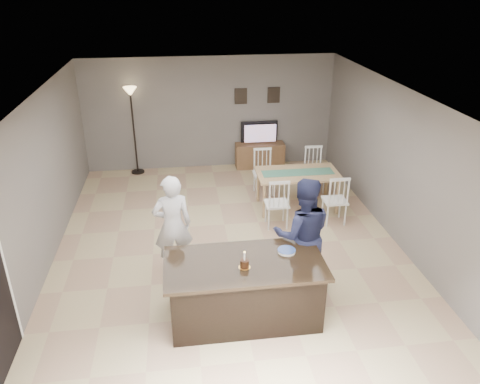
{
  "coord_description": "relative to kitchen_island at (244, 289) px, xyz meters",
  "views": [
    {
      "loc": [
        -0.77,
        -7.0,
        4.39
      ],
      "look_at": [
        0.14,
        -0.3,
        1.23
      ],
      "focal_mm": 35.0,
      "sensor_mm": 36.0,
      "label": 1
    }
  ],
  "objects": [
    {
      "name": "floor",
      "position": [
        0.0,
        1.8,
        -0.45
      ],
      "size": [
        8.0,
        8.0,
        0.0
      ],
      "primitive_type": "plane",
      "color": "tan",
      "rests_on": "ground"
    },
    {
      "name": "room_shell",
      "position": [
        0.0,
        1.8,
        1.22
      ],
      "size": [
        8.0,
        8.0,
        8.0
      ],
      "color": "slate",
      "rests_on": "floor"
    },
    {
      "name": "kitchen_island",
      "position": [
        0.0,
        0.0,
        0.0
      ],
      "size": [
        2.15,
        1.1,
        0.9
      ],
      "color": "black",
      "rests_on": "floor"
    },
    {
      "name": "tv_console",
      "position": [
        1.2,
        5.57,
        -0.15
      ],
      "size": [
        1.2,
        0.4,
        0.6
      ],
      "primitive_type": "cube",
      "color": "brown",
      "rests_on": "floor"
    },
    {
      "name": "television",
      "position": [
        1.2,
        5.64,
        0.41
      ],
      "size": [
        0.91,
        0.12,
        0.53
      ],
      "primitive_type": "imported",
      "rotation": [
        0.0,
        0.0,
        3.14
      ],
      "color": "black",
      "rests_on": "tv_console"
    },
    {
      "name": "tv_screen_glow",
      "position": [
        1.2,
        5.56,
        0.42
      ],
      "size": [
        0.78,
        0.0,
        0.78
      ],
      "primitive_type": "plane",
      "rotation": [
        1.57,
        0.0,
        3.14
      ],
      "color": "orange",
      "rests_on": "tv_console"
    },
    {
      "name": "picture_frames",
      "position": [
        1.15,
        5.78,
        1.3
      ],
      "size": [
        1.1,
        0.02,
        0.38
      ],
      "color": "black",
      "rests_on": "room_shell"
    },
    {
      "name": "woman",
      "position": [
        -0.95,
        1.26,
        0.38
      ],
      "size": [
        0.66,
        0.49,
        1.68
      ],
      "primitive_type": "imported",
      "rotation": [
        0.0,
        0.0,
        3.29
      ],
      "color": "silver",
      "rests_on": "floor"
    },
    {
      "name": "man",
      "position": [
        0.95,
        0.59,
        0.45
      ],
      "size": [
        0.96,
        0.79,
        1.8
      ],
      "primitive_type": "imported",
      "rotation": [
        0.0,
        0.0,
        3.01
      ],
      "color": "#1B1F3D",
      "rests_on": "floor"
    },
    {
      "name": "birthday_cake",
      "position": [
        -0.02,
        -0.12,
        0.5
      ],
      "size": [
        0.16,
        0.16,
        0.24
      ],
      "color": "gold",
      "rests_on": "kitchen_island"
    },
    {
      "name": "plate_stack",
      "position": [
        0.61,
        0.17,
        0.47
      ],
      "size": [
        0.25,
        0.25,
        0.04
      ],
      "color": "white",
      "rests_on": "kitchen_island"
    },
    {
      "name": "dining_table",
      "position": [
        1.56,
        3.24,
        0.19
      ],
      "size": [
        1.66,
        1.87,
        1.0
      ],
      "rotation": [
        0.0,
        0.0,
        -0.01
      ],
      "color": "tan",
      "rests_on": "floor"
    },
    {
      "name": "floor_lamp",
      "position": [
        -1.81,
        5.59,
        1.16
      ],
      "size": [
        0.31,
        0.31,
        2.08
      ],
      "color": "black",
      "rests_on": "floor"
    }
  ]
}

